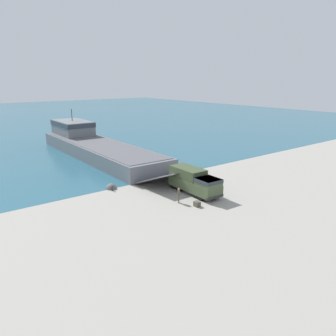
{
  "coord_description": "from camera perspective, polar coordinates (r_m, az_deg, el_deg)",
  "views": [
    {
      "loc": [
        -23.28,
        -31.54,
        13.9
      ],
      "look_at": [
        2.88,
        2.49,
        2.2
      ],
      "focal_mm": 35.0,
      "sensor_mm": 36.0,
      "label": 1
    }
  ],
  "objects": [
    {
      "name": "shoreline_rock_b",
      "position": [
        50.97,
        3.08,
        -0.6
      ],
      "size": [
        0.89,
        0.89,
        0.89
      ],
      "primitive_type": "sphere",
      "color": "#66605B",
      "rests_on": "ground_plane"
    },
    {
      "name": "mooring_bollard",
      "position": [
        42.68,
        -9.68,
        -3.46
      ],
      "size": [
        0.27,
        0.27,
        0.68
      ],
      "color": "#333338",
      "rests_on": "ground_plane"
    },
    {
      "name": "cargo_crate",
      "position": [
        37.24,
        5.08,
        -6.26
      ],
      "size": [
        0.62,
        0.72,
        0.57
      ],
      "primitive_type": "cube",
      "rotation": [
        0.0,
        0.0,
        -0.07
      ],
      "color": "#4C4738",
      "rests_on": "ground_plane"
    },
    {
      "name": "water_surface",
      "position": [
        129.55,
        -27.22,
        7.42
      ],
      "size": [
        240.0,
        180.0,
        0.01
      ],
      "primitive_type": "cube",
      "color": "#285B70",
      "rests_on": "ground_plane"
    },
    {
      "name": "soldier_on_ramp",
      "position": [
        37.86,
        1.88,
        -4.59
      ],
      "size": [
        0.45,
        0.5,
        1.82
      ],
      "rotation": [
        0.0,
        0.0,
        5.67
      ],
      "color": "#4C4738",
      "rests_on": "ground_plane"
    },
    {
      "name": "ground_plane",
      "position": [
        41.6,
        -1.06,
        -4.28
      ],
      "size": [
        240.0,
        240.0,
        0.0
      ],
      "primitive_type": "plane",
      "color": "#9E998E"
    },
    {
      "name": "shoreline_rock_a",
      "position": [
        43.64,
        -9.84,
        -3.56
      ],
      "size": [
        1.38,
        1.38,
        1.38
      ],
      "primitive_type": "sphere",
      "color": "#66605B",
      "rests_on": "ground_plane"
    },
    {
      "name": "landing_craft",
      "position": [
        64.02,
        -12.95,
        4.07
      ],
      "size": [
        8.72,
        42.29,
        7.79
      ],
      "rotation": [
        0.0,
        0.0,
        -0.01
      ],
      "color": "slate",
      "rests_on": "ground_plane"
    },
    {
      "name": "military_truck",
      "position": [
        41.06,
        4.58,
        -2.27
      ],
      "size": [
        2.79,
        7.74,
        3.03
      ],
      "rotation": [
        0.0,
        0.0,
        -1.6
      ],
      "color": "#475638",
      "rests_on": "ground_plane"
    },
    {
      "name": "shoreline_rock_c",
      "position": [
        52.38,
        3.33,
        -0.17
      ],
      "size": [
        0.71,
        0.71,
        0.71
      ],
      "primitive_type": "sphere",
      "color": "gray",
      "rests_on": "ground_plane"
    }
  ]
}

